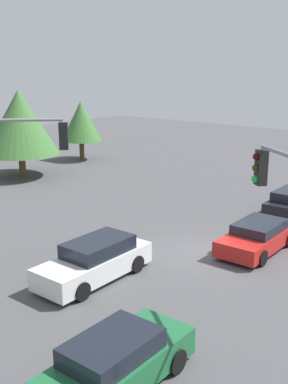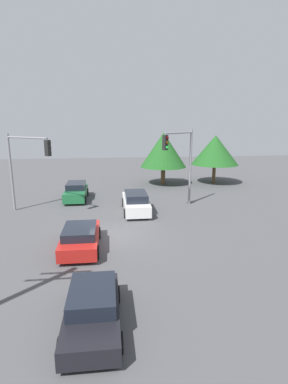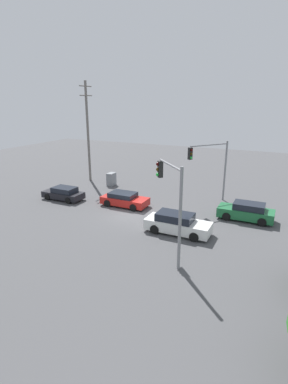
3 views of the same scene
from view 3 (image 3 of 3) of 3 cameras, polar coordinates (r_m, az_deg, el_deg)
ground_plane at (r=25.83m, az=-2.42°, el=-4.20°), size 80.00×80.00×0.00m
sedan_white at (r=22.12m, az=6.34°, el=-6.02°), size 1.91×4.79×1.51m
sedan_green at (r=25.71m, az=18.91°, el=-3.57°), size 1.87×4.37×1.46m
sedan_dark at (r=30.42m, az=-15.07°, el=-0.27°), size 1.86×4.08×1.26m
sedan_red at (r=27.64m, az=-3.75°, el=-1.41°), size 2.00×4.32×1.26m
traffic_signal_main at (r=28.26m, az=12.66°, el=5.71°), size 3.57×2.82×5.77m
traffic_signal_cross at (r=17.58m, az=5.16°, el=-0.31°), size 2.81×2.60×6.04m
utility_pole_tall at (r=36.25m, az=-10.66°, el=11.53°), size 2.20×0.28×11.50m
electrical_cabinet at (r=34.46m, az=-6.24°, el=2.44°), size 1.09×0.70×1.45m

